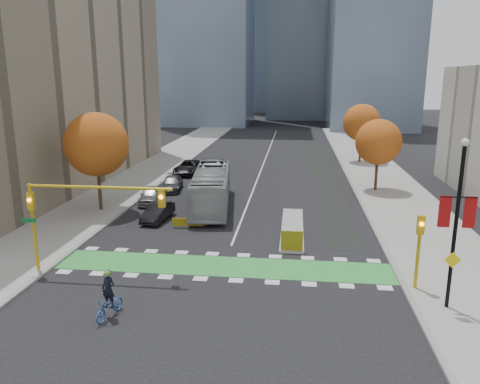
% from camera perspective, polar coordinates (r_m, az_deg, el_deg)
% --- Properties ---
extents(ground, '(300.00, 300.00, 0.00)m').
position_cam_1_polar(ground, '(26.75, -2.54, -10.26)').
color(ground, black).
rests_on(ground, ground).
extents(sidewalk_west, '(7.00, 120.00, 0.15)m').
position_cam_1_polar(sidewalk_west, '(48.67, -14.53, 0.48)').
color(sidewalk_west, gray).
rests_on(sidewalk_west, ground).
extents(sidewalk_east, '(7.00, 120.00, 0.15)m').
position_cam_1_polar(sidewalk_east, '(46.38, 18.35, -0.43)').
color(sidewalk_east, gray).
rests_on(sidewalk_east, ground).
extents(curb_west, '(0.30, 120.00, 0.16)m').
position_cam_1_polar(curb_west, '(47.52, -10.59, 0.37)').
color(curb_west, gray).
rests_on(curb_west, ground).
extents(curb_east, '(0.30, 120.00, 0.16)m').
position_cam_1_polar(curb_east, '(45.79, 14.06, -0.32)').
color(curb_east, gray).
rests_on(curb_east, ground).
extents(bike_crossing, '(20.00, 3.00, 0.01)m').
position_cam_1_polar(bike_crossing, '(28.10, -2.04, -9.02)').
color(bike_crossing, green).
rests_on(bike_crossing, ground).
extents(centre_line, '(0.15, 70.00, 0.01)m').
position_cam_1_polar(centre_line, '(65.14, 3.14, 4.12)').
color(centre_line, silver).
rests_on(centre_line, ground).
extents(bike_lane_paint, '(2.50, 50.00, 0.01)m').
position_cam_1_polar(bike_lane_paint, '(55.29, 10.24, 2.18)').
color(bike_lane_paint, black).
rests_on(bike_lane_paint, ground).
extents(median_island, '(1.60, 10.00, 0.16)m').
position_cam_1_polar(median_island, '(34.81, 6.40, -4.41)').
color(median_island, gray).
rests_on(median_island, ground).
extents(hazard_board, '(1.40, 0.12, 1.30)m').
position_cam_1_polar(hazard_board, '(30.04, 6.35, -5.94)').
color(hazard_board, yellow).
rests_on(hazard_board, median_island).
extents(building_west, '(16.00, 44.00, 25.00)m').
position_cam_1_polar(building_west, '(53.98, -25.35, 14.20)').
color(building_west, gray).
rests_on(building_west, ground).
extents(tree_west, '(5.20, 5.20, 8.22)m').
position_cam_1_polar(tree_west, '(39.85, -17.11, 5.56)').
color(tree_west, '#332114').
rests_on(tree_west, ground).
extents(tree_east_near, '(4.40, 4.40, 7.08)m').
position_cam_1_polar(tree_east_near, '(47.17, 16.53, 5.86)').
color(tree_east_near, '#332114').
rests_on(tree_east_near, ground).
extents(tree_east_far, '(4.80, 4.80, 7.65)m').
position_cam_1_polar(tree_east_far, '(62.93, 14.63, 8.17)').
color(tree_east_far, '#332114').
rests_on(tree_east_far, ground).
extents(traffic_signal_west, '(8.53, 0.56, 5.20)m').
position_cam_1_polar(traffic_signal_west, '(27.32, -19.46, -1.56)').
color(traffic_signal_west, '#BF9914').
rests_on(traffic_signal_west, ground).
extents(traffic_signal_east, '(0.35, 0.43, 4.10)m').
position_cam_1_polar(traffic_signal_east, '(25.78, 21.02, -5.61)').
color(traffic_signal_east, '#BF9914').
rests_on(traffic_signal_east, ground).
extents(banner_lamppost, '(1.65, 0.36, 8.28)m').
position_cam_1_polar(banner_lamppost, '(23.69, 24.89, -2.90)').
color(banner_lamppost, black).
rests_on(banner_lamppost, ground).
extents(cyclist, '(1.14, 2.13, 2.34)m').
position_cam_1_polar(cyclist, '(23.06, -15.63, -12.77)').
color(cyclist, '#234EA0').
rests_on(cyclist, ground).
extents(bus, '(4.32, 12.59, 3.44)m').
position_cam_1_polar(bus, '(40.12, -3.51, 0.53)').
color(bus, '#969A9C').
rests_on(bus, ground).
extents(parked_car_a, '(2.22, 4.49, 1.47)m').
position_cam_1_polar(parked_car_a, '(42.35, -10.83, -0.36)').
color(parked_car_a, gray).
rests_on(parked_car_a, ground).
extents(parked_car_b, '(1.80, 4.25, 1.36)m').
position_cam_1_polar(parked_car_b, '(37.13, -9.99, -2.40)').
color(parked_car_b, black).
rests_on(parked_car_b, ground).
extents(parked_car_c, '(2.46, 4.87, 1.36)m').
position_cam_1_polar(parked_car_c, '(46.86, -8.33, 1.03)').
color(parked_car_c, '#48474C').
rests_on(parked_car_c, ground).
extents(parked_car_d, '(2.83, 5.74, 1.57)m').
position_cam_1_polar(parked_car_d, '(54.58, -6.27, 3.01)').
color(parked_car_d, black).
rests_on(parked_car_d, ground).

